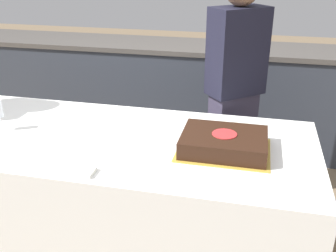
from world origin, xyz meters
TOP-DOWN VIEW (x-y plane):
  - ground_plane at (0.00, 0.00)m, footprint 14.00×14.00m
  - back_counter at (0.00, 1.54)m, footprint 4.40×0.58m
  - dining_table at (0.00, 0.00)m, footprint 2.16×0.93m
  - cake at (0.59, -0.02)m, footprint 0.47×0.36m
  - side_plate_near_cake at (0.64, 0.29)m, footprint 0.21×0.21m
  - utensil_pile at (-0.03, -0.39)m, footprint 0.14×0.09m
  - person_cutting_cake at (0.59, 0.69)m, footprint 0.40×0.38m

SIDE VIEW (x-z plane):
  - ground_plane at x=0.00m, z-range 0.00..0.00m
  - dining_table at x=0.00m, z-range 0.00..0.73m
  - back_counter at x=0.00m, z-range 0.00..0.92m
  - side_plate_near_cake at x=0.64m, z-range 0.73..0.74m
  - utensil_pile at x=-0.03m, z-range 0.73..0.75m
  - cake at x=0.59m, z-range 0.73..0.82m
  - person_cutting_cake at x=0.59m, z-range 0.04..1.60m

